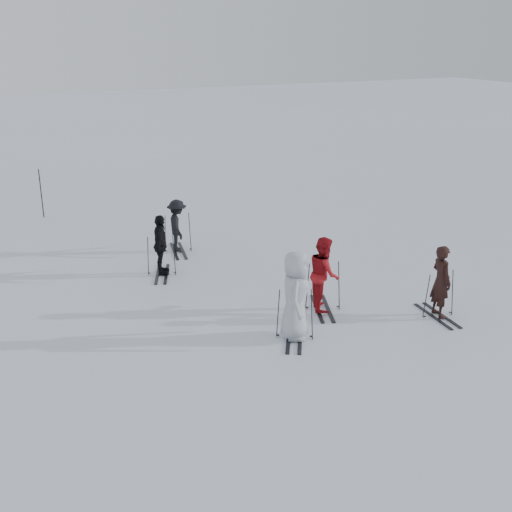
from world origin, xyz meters
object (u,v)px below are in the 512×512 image
at_px(skier_uphill_left, 161,246).
at_px(skier_uphill_far, 177,226).
at_px(skier_grey, 295,296).
at_px(piste_marker, 41,193).
at_px(skier_red, 324,274).
at_px(skier_near_dark, 441,282).

relative_size(skier_uphill_left, skier_uphill_far, 1.05).
bearing_deg(skier_grey, piste_marker, 46.48).
bearing_deg(piste_marker, skier_red, -66.63).
xyz_separation_m(skier_near_dark, skier_uphill_far, (-3.99, 7.17, -0.07)).
height_order(skier_uphill_left, piste_marker, piste_marker).
bearing_deg(piste_marker, skier_grey, -74.09).
relative_size(skier_near_dark, skier_uphill_left, 1.03).
distance_m(skier_grey, piste_marker, 12.91).
xyz_separation_m(skier_red, piste_marker, (-4.91, 11.35, -0.02)).
height_order(skier_grey, piste_marker, skier_grey).
bearing_deg(skier_uphill_left, piste_marker, 37.06).
relative_size(skier_near_dark, skier_grey, 0.87).
bearing_deg(skier_red, skier_uphill_far, 39.04).
distance_m(skier_red, piste_marker, 12.37).
xyz_separation_m(skier_uphill_far, piste_marker, (-3.16, 5.73, 0.09)).
distance_m(skier_uphill_far, piste_marker, 6.54).
bearing_deg(skier_grey, skier_near_dark, -67.02).
distance_m(skier_uphill_left, skier_uphill_far, 1.99).
distance_m(skier_grey, skier_uphill_left, 5.21).
xyz_separation_m(skier_grey, piste_marker, (-3.54, 12.42, -0.11)).
height_order(skier_near_dark, skier_red, skier_red).
relative_size(skier_near_dark, skier_red, 0.96).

